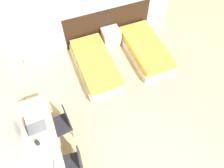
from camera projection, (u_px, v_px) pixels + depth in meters
wall_back at (82, 4)px, 5.40m from camera, size 5.14×0.05×2.70m
wall_left at (5, 104)px, 3.80m from camera, size 0.05×5.41×2.70m
headboard_panel at (108, 25)px, 6.21m from camera, size 2.53×0.03×1.02m
bed_near_window at (95, 64)px, 5.81m from camera, size 0.94×1.91×0.38m
bed_near_door at (145, 49)px, 6.12m from camera, size 0.94×1.91×0.38m
nightstand at (111, 37)px, 6.30m from camera, size 0.49×0.39×0.51m
radiator at (42, 51)px, 5.94m from camera, size 1.06×0.12×0.58m
desk at (44, 149)px, 4.13m from camera, size 0.61×2.22×0.74m
chair_near_laptop at (62, 123)px, 4.54m from camera, size 0.48×0.48×0.85m
chair_near_notebook at (74, 164)px, 4.07m from camera, size 0.48×0.48×0.85m
laptop at (33, 127)px, 4.13m from camera, size 0.37×0.25×0.37m
open_notebook at (45, 164)px, 3.82m from camera, size 0.31×0.23×0.02m
mug at (37, 143)px, 3.99m from camera, size 0.08×0.08×0.09m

